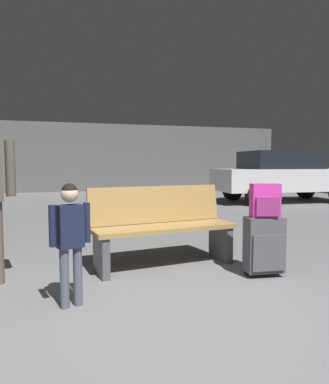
# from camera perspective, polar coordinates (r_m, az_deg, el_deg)

# --- Properties ---
(ground_plane) EXTENTS (18.00, 18.00, 0.10)m
(ground_plane) POSITION_cam_1_polar(r_m,az_deg,el_deg) (6.44, -8.50, -6.22)
(ground_plane) COLOR slate
(garage_back_wall) EXTENTS (18.00, 0.12, 2.80)m
(garage_back_wall) POSITION_cam_1_polar(r_m,az_deg,el_deg) (15.15, -13.49, 5.37)
(garage_back_wall) COLOR #565658
(garage_back_wall) RESTS_ON ground_plane
(bench) EXTENTS (1.65, 0.73, 0.89)m
(bench) POSITION_cam_1_polar(r_m,az_deg,el_deg) (4.03, -0.32, -5.52)
(bench) COLOR #9E7A42
(bench) RESTS_ON ground_plane
(suitcase) EXTENTS (0.40, 0.27, 0.60)m
(suitcase) POSITION_cam_1_polar(r_m,az_deg,el_deg) (3.82, 15.57, -8.12)
(suitcase) COLOR #4C4C51
(suitcase) RESTS_ON ground_plane
(backpack_bright) EXTENTS (0.31, 0.25, 0.34)m
(backpack_bright) POSITION_cam_1_polar(r_m,az_deg,el_deg) (3.74, 15.70, -1.38)
(backpack_bright) COLOR #D833A5
(backpack_bright) RESTS_ON suitcase
(child) EXTENTS (0.32, 0.19, 0.99)m
(child) POSITION_cam_1_polar(r_m,az_deg,el_deg) (2.95, -14.78, -6.07)
(child) COLOR #4C5160
(child) RESTS_ON ground_plane
(parked_car_side) EXTENTS (4.21, 2.02, 1.51)m
(parked_car_side) POSITION_cam_1_polar(r_m,az_deg,el_deg) (11.31, 18.28, 2.58)
(parked_car_side) COLOR silver
(parked_car_side) RESTS_ON ground_plane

